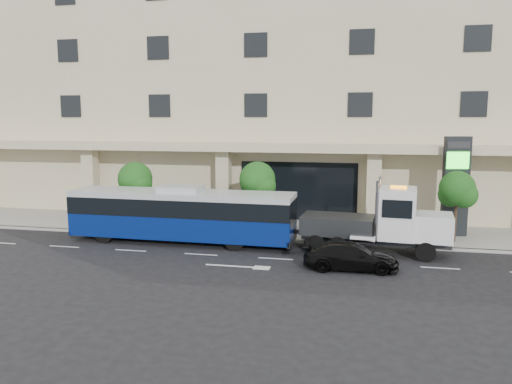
# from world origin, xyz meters

# --- Properties ---
(ground) EXTENTS (120.00, 120.00, 0.00)m
(ground) POSITION_xyz_m (0.00, 0.00, 0.00)
(ground) COLOR black
(ground) RESTS_ON ground
(sidewalk) EXTENTS (120.00, 6.00, 0.15)m
(sidewalk) POSITION_xyz_m (0.00, 5.00, 0.07)
(sidewalk) COLOR gray
(sidewalk) RESTS_ON ground
(curb) EXTENTS (120.00, 0.30, 0.15)m
(curb) POSITION_xyz_m (0.00, 2.00, 0.07)
(curb) COLOR gray
(curb) RESTS_ON ground
(convention_center) EXTENTS (60.00, 17.60, 20.00)m
(convention_center) POSITION_xyz_m (-0.00, 15.42, 9.97)
(convention_center) COLOR #C0B590
(convention_center) RESTS_ON ground
(tree_left) EXTENTS (2.27, 2.20, 4.22)m
(tree_left) POSITION_xyz_m (-9.97, 3.59, 3.11)
(tree_left) COLOR #422B19
(tree_left) RESTS_ON sidewalk
(tree_mid) EXTENTS (2.28, 2.20, 4.38)m
(tree_mid) POSITION_xyz_m (-1.97, 3.59, 3.26)
(tree_mid) COLOR #422B19
(tree_mid) RESTS_ON sidewalk
(tree_right) EXTENTS (2.10, 2.00, 4.04)m
(tree_right) POSITION_xyz_m (9.53, 3.59, 3.04)
(tree_right) COLOR #422B19
(tree_right) RESTS_ON sidewalk
(city_bus) EXTENTS (13.05, 2.97, 3.30)m
(city_bus) POSITION_xyz_m (-5.88, 0.82, 1.68)
(city_bus) COLOR black
(city_bus) RESTS_ON ground
(tow_truck) EXTENTS (8.82, 2.89, 4.00)m
(tow_truck) POSITION_xyz_m (5.31, 0.66, 1.65)
(tow_truck) COLOR #2D3033
(tow_truck) RESTS_ON ground
(black_sedan) EXTENTS (4.53, 1.99, 1.29)m
(black_sedan) POSITION_xyz_m (3.77, -2.55, 0.65)
(black_sedan) COLOR black
(black_sedan) RESTS_ON ground
(signage_pylon) EXTENTS (1.54, 0.79, 5.92)m
(signage_pylon) POSITION_xyz_m (9.68, 5.10, 3.16)
(signage_pylon) COLOR black
(signage_pylon) RESTS_ON sidewalk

